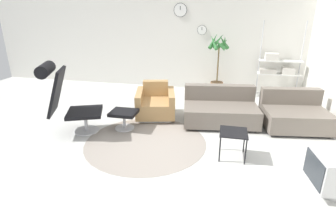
# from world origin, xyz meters

# --- Properties ---
(ground_plane) EXTENTS (12.00, 12.00, 0.00)m
(ground_plane) POSITION_xyz_m (0.00, 0.00, 0.00)
(ground_plane) COLOR silver
(wall_back) EXTENTS (12.00, 0.09, 2.80)m
(wall_back) POSITION_xyz_m (-0.00, 3.24, 1.40)
(wall_back) COLOR silver
(wall_back) RESTS_ON ground_plane
(round_rug) EXTENTS (2.04, 2.04, 0.01)m
(round_rug) POSITION_xyz_m (-0.26, -0.26, 0.00)
(round_rug) COLOR gray
(round_rug) RESTS_ON ground_plane
(lounge_chair) EXTENTS (1.10, 0.89, 1.28)m
(lounge_chair) POSITION_xyz_m (-1.74, -0.19, 0.74)
(lounge_chair) COLOR #BCBCC1
(lounge_chair) RESTS_ON ground_plane
(ottoman) EXTENTS (0.48, 0.41, 0.35)m
(ottoman) POSITION_xyz_m (-0.81, 0.18, 0.26)
(ottoman) COLOR #BCBCC1
(ottoman) RESTS_ON ground_plane
(armchair_red) EXTENTS (0.95, 0.99, 0.69)m
(armchair_red) POSITION_xyz_m (-0.39, 0.92, 0.26)
(armchair_red) COLOR silver
(armchair_red) RESTS_ON ground_plane
(couch_low) EXTENTS (1.51, 1.06, 0.69)m
(couch_low) POSITION_xyz_m (0.93, 0.85, 0.25)
(couch_low) COLOR black
(couch_low) RESTS_ON ground_plane
(couch_second) EXTENTS (1.23, 1.02, 0.69)m
(couch_second) POSITION_xyz_m (2.30, 0.91, 0.25)
(couch_second) COLOR black
(couch_second) RESTS_ON ground_plane
(side_table) EXTENTS (0.40, 0.40, 0.42)m
(side_table) POSITION_xyz_m (1.16, -0.43, 0.37)
(side_table) COLOR black
(side_table) RESTS_ON ground_plane
(crt_television) EXTENTS (0.57, 0.60, 0.51)m
(crt_television) POSITION_xyz_m (2.34, -1.02, 0.28)
(crt_television) COLOR #B7B7B7
(crt_television) RESTS_ON ground_plane
(potted_plant) EXTENTS (0.55, 0.56, 1.57)m
(potted_plant) POSITION_xyz_m (0.78, 2.79, 0.69)
(potted_plant) COLOR brown
(potted_plant) RESTS_ON ground_plane
(shelf_unit) EXTENTS (1.05, 0.28, 1.88)m
(shelf_unit) POSITION_xyz_m (2.26, 2.98, 0.78)
(shelf_unit) COLOR #BCBCC1
(shelf_unit) RESTS_ON ground_plane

